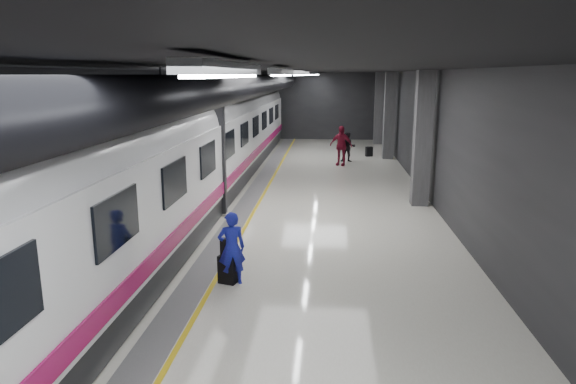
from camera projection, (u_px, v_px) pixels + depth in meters
name	position (u px, v px, depth m)	size (l,w,h in m)	color
ground	(281.00, 217.00, 16.02)	(40.00, 40.00, 0.00)	silver
platform_hall	(275.00, 101.00, 16.18)	(10.02, 40.02, 4.51)	black
train	(176.00, 150.00, 15.81)	(3.05, 38.00, 4.05)	black
traveler_main	(232.00, 248.00, 10.78)	(0.58, 0.38, 1.58)	#231BCC
suitcase_main	(228.00, 269.00, 10.91)	(0.37, 0.24, 0.61)	black
shoulder_bag	(227.00, 247.00, 10.83)	(0.28, 0.15, 0.37)	black
traveler_far_a	(348.00, 147.00, 26.05)	(0.74, 0.58, 1.52)	black
traveler_far_b	(341.00, 146.00, 25.02)	(1.13, 0.47, 1.93)	maroon
suitcase_far	(369.00, 152.00, 27.92)	(0.36, 0.23, 0.53)	black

